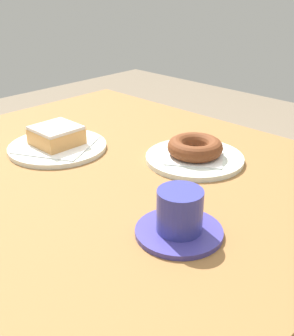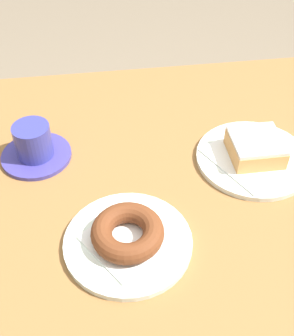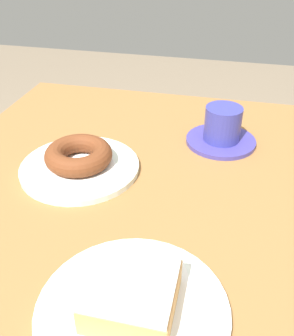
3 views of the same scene
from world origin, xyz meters
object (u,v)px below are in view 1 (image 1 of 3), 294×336
plate_glazed_square (58,147)px  donut_glazed_square (56,135)px  donut_chocolate_ring (195,147)px  coffee_cup (179,217)px  plate_chocolate_ring (194,158)px

plate_glazed_square → donut_glazed_square: bearing=172.9°
plate_glazed_square → donut_chocolate_ring: bearing=32.3°
plate_glazed_square → coffee_cup: coffee_cup is taller
plate_glazed_square → donut_glazed_square: donut_glazed_square is taller
donut_glazed_square → coffee_cup: coffee_cup is taller
plate_chocolate_ring → donut_chocolate_ring: 0.03m
donut_chocolate_ring → plate_glazed_square: donut_chocolate_ring is taller
donut_glazed_square → plate_chocolate_ring: bearing=32.3°
donut_chocolate_ring → donut_glazed_square: size_ratio=1.23×
plate_glazed_square → coffee_cup: 0.42m
donut_glazed_square → coffee_cup: 0.42m
coffee_cup → plate_glazed_square: bearing=170.7°
donut_chocolate_ring → donut_glazed_square: (-0.26, -0.16, 0.00)m
plate_chocolate_ring → donut_glazed_square: (-0.26, -0.16, 0.03)m
donut_glazed_square → donut_chocolate_ring: bearing=32.3°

